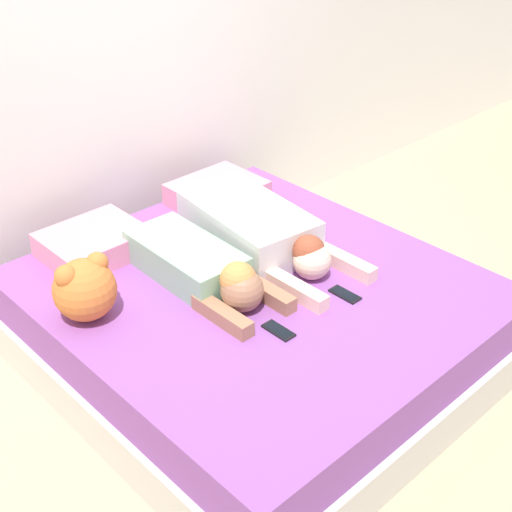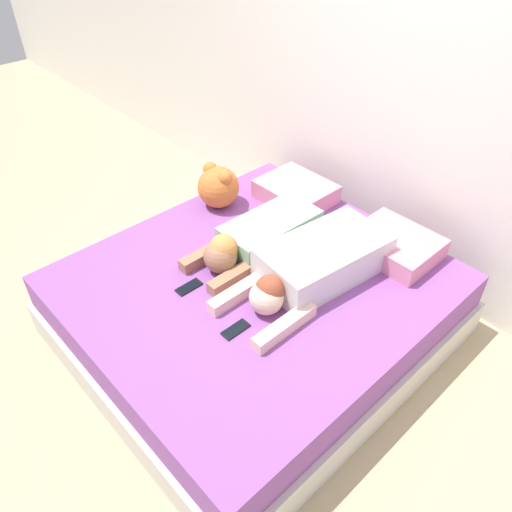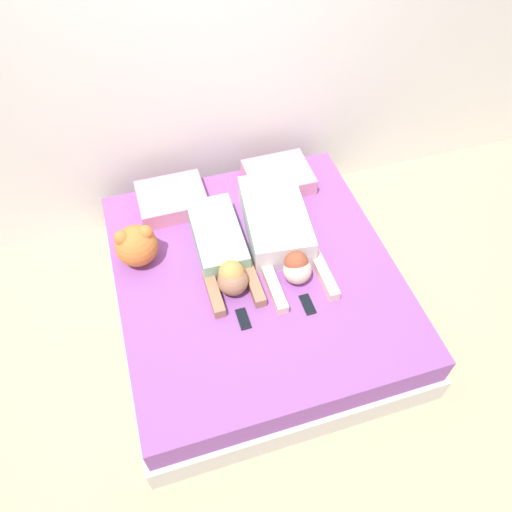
% 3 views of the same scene
% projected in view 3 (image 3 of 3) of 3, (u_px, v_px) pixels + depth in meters
% --- Properties ---
extents(ground_plane, '(12.00, 12.00, 0.00)m').
position_uv_depth(ground_plane, '(256.00, 308.00, 3.60)').
color(ground_plane, tan).
extents(wall_back, '(12.00, 0.06, 2.60)m').
position_uv_depth(wall_back, '(205.00, 59.00, 3.28)').
color(wall_back, white).
rests_on(wall_back, ground_plane).
extents(bed, '(1.85, 2.00, 0.45)m').
position_uv_depth(bed, '(256.00, 290.00, 3.43)').
color(bed, beige).
rests_on(bed, ground_plane).
extents(pillow_head_left, '(0.47, 0.39, 0.13)m').
position_uv_depth(pillow_head_left, '(172.00, 199.00, 3.57)').
color(pillow_head_left, pink).
rests_on(pillow_head_left, bed).
extents(pillow_head_right, '(0.47, 0.39, 0.13)m').
position_uv_depth(pillow_head_right, '(278.00, 177.00, 3.72)').
color(pillow_head_right, pink).
rests_on(pillow_head_right, bed).
extents(person_left, '(0.33, 0.88, 0.22)m').
position_uv_depth(person_left, '(222.00, 250.00, 3.24)').
color(person_left, '#8CBF99').
rests_on(person_left, bed).
extents(person_right, '(0.48, 1.05, 0.21)m').
position_uv_depth(person_right, '(279.00, 229.00, 3.34)').
color(person_right, silver).
rests_on(person_right, bed).
extents(cell_phone_left, '(0.06, 0.15, 0.01)m').
position_uv_depth(cell_phone_left, '(243.00, 319.00, 3.01)').
color(cell_phone_left, black).
rests_on(cell_phone_left, bed).
extents(cell_phone_right, '(0.06, 0.15, 0.01)m').
position_uv_depth(cell_phone_right, '(308.00, 304.00, 3.08)').
color(cell_phone_right, black).
rests_on(cell_phone_right, bed).
extents(plush_toy, '(0.27, 0.27, 0.29)m').
position_uv_depth(plush_toy, '(136.00, 245.00, 3.20)').
color(plush_toy, orange).
rests_on(plush_toy, bed).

